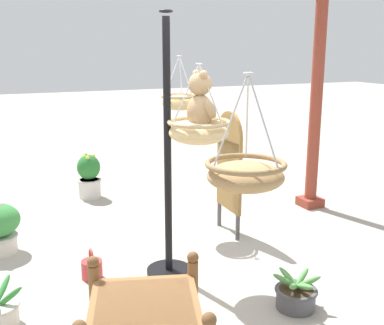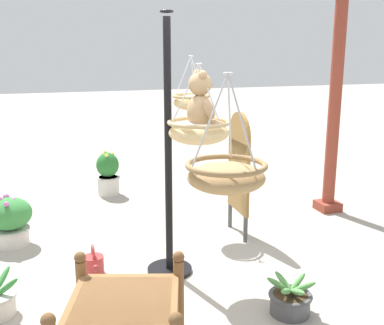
{
  "view_description": "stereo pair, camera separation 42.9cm",
  "coord_description": "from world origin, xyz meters",
  "px_view_note": "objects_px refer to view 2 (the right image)",
  "views": [
    {
      "loc": [
        3.95,
        -1.65,
        2.18
      ],
      "look_at": [
        0.02,
        0.04,
        1.13
      ],
      "focal_mm": 44.62,
      "sensor_mm": 36.0,
      "label": 1
    },
    {
      "loc": [
        4.1,
        -1.25,
        2.18
      ],
      "look_at": [
        0.02,
        0.04,
        1.13
      ],
      "focal_mm": 44.62,
      "sensor_mm": 36.0,
      "label": 2
    }
  ],
  "objects_px": {
    "hanging_basket_left_high": "(191,101)",
    "potted_plant_flowering_red": "(10,220)",
    "hanging_basket_with_teddy": "(199,131)",
    "hanging_basket_right_low": "(226,175)",
    "teddy_bear": "(201,105)",
    "display_sign_board": "(239,163)",
    "potted_plant_conical_shrub": "(108,174)",
    "watering_can": "(94,264)",
    "potted_plant_fern_front": "(290,300)",
    "display_pole_central": "(169,197)",
    "greenhouse_pillar_left": "(335,102)"
  },
  "relations": [
    {
      "from": "hanging_basket_left_high",
      "to": "potted_plant_flowering_red",
      "type": "distance_m",
      "value": 2.45
    },
    {
      "from": "hanging_basket_with_teddy",
      "to": "hanging_basket_right_low",
      "type": "xyz_separation_m",
      "value": [
        1.28,
        -0.24,
        -0.07
      ]
    },
    {
      "from": "teddy_bear",
      "to": "display_sign_board",
      "type": "bearing_deg",
      "value": 138.85
    },
    {
      "from": "hanging_basket_right_low",
      "to": "potted_plant_conical_shrub",
      "type": "distance_m",
      "value": 4.29
    },
    {
      "from": "teddy_bear",
      "to": "watering_can",
      "type": "xyz_separation_m",
      "value": [
        -0.33,
        -1.0,
        -1.56
      ]
    },
    {
      "from": "hanging_basket_right_low",
      "to": "potted_plant_fern_front",
      "type": "bearing_deg",
      "value": 117.53
    },
    {
      "from": "potted_plant_fern_front",
      "to": "potted_plant_flowering_red",
      "type": "bearing_deg",
      "value": -133.99
    },
    {
      "from": "display_pole_central",
      "to": "hanging_basket_left_high",
      "type": "relative_size",
      "value": 3.92
    },
    {
      "from": "hanging_basket_left_high",
      "to": "potted_plant_flowering_red",
      "type": "relative_size",
      "value": 1.11
    },
    {
      "from": "display_pole_central",
      "to": "watering_can",
      "type": "distance_m",
      "value": 1.0
    },
    {
      "from": "hanging_basket_left_high",
      "to": "display_sign_board",
      "type": "bearing_deg",
      "value": 43.62
    },
    {
      "from": "greenhouse_pillar_left",
      "to": "display_sign_board",
      "type": "bearing_deg",
      "value": -74.51
    },
    {
      "from": "teddy_bear",
      "to": "watering_can",
      "type": "relative_size",
      "value": 1.55
    },
    {
      "from": "greenhouse_pillar_left",
      "to": "potted_plant_flowering_red",
      "type": "xyz_separation_m",
      "value": [
        -0.05,
        -4.05,
        -1.18
      ]
    },
    {
      "from": "hanging_basket_right_low",
      "to": "potted_plant_fern_front",
      "type": "relative_size",
      "value": 1.76
    },
    {
      "from": "potted_plant_flowering_red",
      "to": "hanging_basket_right_low",
      "type": "bearing_deg",
      "value": 30.64
    },
    {
      "from": "display_sign_board",
      "to": "greenhouse_pillar_left",
      "type": "bearing_deg",
      "value": 105.49
    },
    {
      "from": "teddy_bear",
      "to": "display_sign_board",
      "type": "distance_m",
      "value": 1.39
    },
    {
      "from": "hanging_basket_with_teddy",
      "to": "hanging_basket_left_high",
      "type": "height_order",
      "value": "hanging_basket_left_high"
    },
    {
      "from": "hanging_basket_left_high",
      "to": "teddy_bear",
      "type": "bearing_deg",
      "value": -13.4
    },
    {
      "from": "display_sign_board",
      "to": "watering_can",
      "type": "relative_size",
      "value": 4.18
    },
    {
      "from": "display_pole_central",
      "to": "potted_plant_conical_shrub",
      "type": "height_order",
      "value": "display_pole_central"
    },
    {
      "from": "greenhouse_pillar_left",
      "to": "display_sign_board",
      "type": "distance_m",
      "value": 1.68
    },
    {
      "from": "potted_plant_flowering_red",
      "to": "potted_plant_conical_shrub",
      "type": "distance_m",
      "value": 2.03
    },
    {
      "from": "potted_plant_fern_front",
      "to": "display_sign_board",
      "type": "relative_size",
      "value": 0.3
    },
    {
      "from": "hanging_basket_right_low",
      "to": "potted_plant_fern_front",
      "type": "xyz_separation_m",
      "value": [
        -0.39,
        0.75,
        -1.24
      ]
    },
    {
      "from": "greenhouse_pillar_left",
      "to": "display_sign_board",
      "type": "xyz_separation_m",
      "value": [
        0.42,
        -1.51,
        -0.61
      ]
    },
    {
      "from": "teddy_bear",
      "to": "greenhouse_pillar_left",
      "type": "xyz_separation_m",
      "value": [
        -1.27,
        2.25,
        -0.19
      ]
    },
    {
      "from": "greenhouse_pillar_left",
      "to": "watering_can",
      "type": "xyz_separation_m",
      "value": [
        0.95,
        -3.25,
        -1.37
      ]
    },
    {
      "from": "hanging_basket_right_low",
      "to": "greenhouse_pillar_left",
      "type": "bearing_deg",
      "value": 135.42
    },
    {
      "from": "hanging_basket_right_low",
      "to": "watering_can",
      "type": "xyz_separation_m",
      "value": [
        -1.61,
        -0.74,
        -1.26
      ]
    },
    {
      "from": "hanging_basket_left_high",
      "to": "display_pole_central",
      "type": "bearing_deg",
      "value": -26.85
    },
    {
      "from": "potted_plant_conical_shrub",
      "to": "hanging_basket_right_low",
      "type": "bearing_deg",
      "value": 3.28
    },
    {
      "from": "hanging_basket_with_teddy",
      "to": "potted_plant_conical_shrub",
      "type": "height_order",
      "value": "hanging_basket_with_teddy"
    },
    {
      "from": "watering_can",
      "to": "hanging_basket_with_teddy",
      "type": "bearing_deg",
      "value": 71.5
    },
    {
      "from": "display_sign_board",
      "to": "potted_plant_flowering_red",
      "type": "bearing_deg",
      "value": -100.35
    },
    {
      "from": "potted_plant_conical_shrub",
      "to": "watering_can",
      "type": "relative_size",
      "value": 1.88
    },
    {
      "from": "hanging_basket_with_teddy",
      "to": "greenhouse_pillar_left",
      "type": "distance_m",
      "value": 2.61
    },
    {
      "from": "potted_plant_flowering_red",
      "to": "display_pole_central",
      "type": "bearing_deg",
      "value": 52.56
    },
    {
      "from": "hanging_basket_with_teddy",
      "to": "potted_plant_flowering_red",
      "type": "bearing_deg",
      "value": -126.59
    },
    {
      "from": "hanging_basket_with_teddy",
      "to": "display_sign_board",
      "type": "distance_m",
      "value": 1.28
    },
    {
      "from": "display_pole_central",
      "to": "hanging_basket_left_high",
      "type": "distance_m",
      "value": 1.51
    },
    {
      "from": "display_pole_central",
      "to": "watering_can",
      "type": "xyz_separation_m",
      "value": [
        -0.18,
        -0.72,
        -0.67
      ]
    },
    {
      "from": "teddy_bear",
      "to": "potted_plant_flowering_red",
      "type": "height_order",
      "value": "teddy_bear"
    },
    {
      "from": "teddy_bear",
      "to": "potted_plant_conical_shrub",
      "type": "height_order",
      "value": "teddy_bear"
    },
    {
      "from": "hanging_basket_left_high",
      "to": "potted_plant_conical_shrub",
      "type": "bearing_deg",
      "value": -152.72
    },
    {
      "from": "teddy_bear",
      "to": "potted_plant_conical_shrub",
      "type": "distance_m",
      "value": 3.22
    },
    {
      "from": "greenhouse_pillar_left",
      "to": "display_sign_board",
      "type": "height_order",
      "value": "greenhouse_pillar_left"
    },
    {
      "from": "hanging_basket_left_high",
      "to": "greenhouse_pillar_left",
      "type": "bearing_deg",
      "value": 88.89
    },
    {
      "from": "hanging_basket_with_teddy",
      "to": "watering_can",
      "type": "xyz_separation_m",
      "value": [
        -0.33,
        -0.97,
        -1.33
      ]
    }
  ]
}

